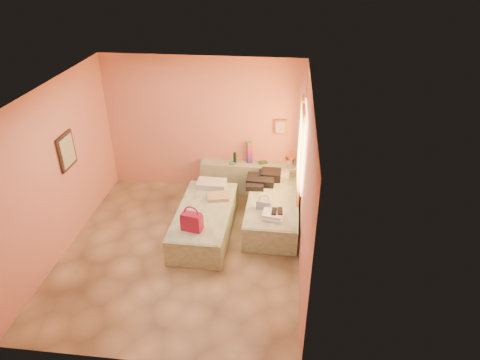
{
  "coord_description": "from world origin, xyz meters",
  "views": [
    {
      "loc": [
        1.65,
        -5.68,
        4.71
      ],
      "look_at": [
        0.9,
        0.85,
        0.97
      ],
      "focal_mm": 32.0,
      "sensor_mm": 36.0,
      "label": 1
    }
  ],
  "objects_px": {
    "towel_stack": "(273,216)",
    "water_bottle": "(235,158)",
    "blue_handbag": "(264,205)",
    "headboard_ledge": "(250,178)",
    "bed_left": "(205,221)",
    "bed_right": "(273,210)",
    "flower_vase": "(290,159)",
    "magenta_handbag": "(192,221)",
    "green_book": "(263,163)"
  },
  "relations": [
    {
      "from": "headboard_ledge",
      "to": "towel_stack",
      "type": "height_order",
      "value": "headboard_ledge"
    },
    {
      "from": "bed_left",
      "to": "green_book",
      "type": "bearing_deg",
      "value": 60.49
    },
    {
      "from": "water_bottle",
      "to": "flower_vase",
      "type": "bearing_deg",
      "value": 3.69
    },
    {
      "from": "bed_left",
      "to": "magenta_handbag",
      "type": "bearing_deg",
      "value": -97.04
    },
    {
      "from": "towel_stack",
      "to": "magenta_handbag",
      "type": "bearing_deg",
      "value": -160.29
    },
    {
      "from": "bed_right",
      "to": "magenta_handbag",
      "type": "distance_m",
      "value": 1.74
    },
    {
      "from": "green_book",
      "to": "towel_stack",
      "type": "distance_m",
      "value": 1.78
    },
    {
      "from": "green_book",
      "to": "bed_right",
      "type": "bearing_deg",
      "value": -100.74
    },
    {
      "from": "bed_left",
      "to": "blue_handbag",
      "type": "height_order",
      "value": "blue_handbag"
    },
    {
      "from": "bed_left",
      "to": "blue_handbag",
      "type": "distance_m",
      "value": 1.11
    },
    {
      "from": "water_bottle",
      "to": "green_book",
      "type": "height_order",
      "value": "water_bottle"
    },
    {
      "from": "water_bottle",
      "to": "blue_handbag",
      "type": "relative_size",
      "value": 0.92
    },
    {
      "from": "flower_vase",
      "to": "blue_handbag",
      "type": "relative_size",
      "value": 1.01
    },
    {
      "from": "water_bottle",
      "to": "magenta_handbag",
      "type": "distance_m",
      "value": 2.2
    },
    {
      "from": "green_book",
      "to": "water_bottle",
      "type": "bearing_deg",
      "value": 162.05
    },
    {
      "from": "towel_stack",
      "to": "water_bottle",
      "type": "bearing_deg",
      "value": 117.53
    },
    {
      "from": "bed_right",
      "to": "towel_stack",
      "type": "height_order",
      "value": "towel_stack"
    },
    {
      "from": "blue_handbag",
      "to": "towel_stack",
      "type": "relative_size",
      "value": 0.73
    },
    {
      "from": "magenta_handbag",
      "to": "blue_handbag",
      "type": "distance_m",
      "value": 1.36
    },
    {
      "from": "flower_vase",
      "to": "blue_handbag",
      "type": "xyz_separation_m",
      "value": [
        -0.44,
        -1.48,
        -0.2
      ]
    },
    {
      "from": "bed_right",
      "to": "water_bottle",
      "type": "relative_size",
      "value": 8.51
    },
    {
      "from": "blue_handbag",
      "to": "bed_right",
      "type": "bearing_deg",
      "value": 71.24
    },
    {
      "from": "green_book",
      "to": "blue_handbag",
      "type": "relative_size",
      "value": 0.68
    },
    {
      "from": "bed_left",
      "to": "green_book",
      "type": "distance_m",
      "value": 1.92
    },
    {
      "from": "bed_right",
      "to": "flower_vase",
      "type": "relative_size",
      "value": 7.76
    },
    {
      "from": "headboard_ledge",
      "to": "green_book",
      "type": "distance_m",
      "value": 0.43
    },
    {
      "from": "green_book",
      "to": "towel_stack",
      "type": "bearing_deg",
      "value": -104.57
    },
    {
      "from": "bed_right",
      "to": "flower_vase",
      "type": "xyz_separation_m",
      "value": [
        0.28,
        1.13,
        0.53
      ]
    },
    {
      "from": "flower_vase",
      "to": "water_bottle",
      "type": "bearing_deg",
      "value": -176.31
    },
    {
      "from": "bed_left",
      "to": "flower_vase",
      "type": "bearing_deg",
      "value": 48.12
    },
    {
      "from": "bed_left",
      "to": "towel_stack",
      "type": "height_order",
      "value": "towel_stack"
    },
    {
      "from": "bed_right",
      "to": "water_bottle",
      "type": "xyz_separation_m",
      "value": [
        -0.85,
        1.06,
        0.52
      ]
    },
    {
      "from": "bed_left",
      "to": "green_book",
      "type": "xyz_separation_m",
      "value": [
        0.94,
        1.62,
        0.41
      ]
    },
    {
      "from": "bed_right",
      "to": "blue_handbag",
      "type": "height_order",
      "value": "blue_handbag"
    },
    {
      "from": "bed_left",
      "to": "magenta_handbag",
      "type": "height_order",
      "value": "magenta_handbag"
    },
    {
      "from": "headboard_ledge",
      "to": "flower_vase",
      "type": "distance_m",
      "value": 0.93
    },
    {
      "from": "flower_vase",
      "to": "headboard_ledge",
      "type": "bearing_deg",
      "value": -174.47
    },
    {
      "from": "bed_right",
      "to": "magenta_handbag",
      "type": "xyz_separation_m",
      "value": [
        -1.29,
        -1.1,
        0.41
      ]
    },
    {
      "from": "water_bottle",
      "to": "green_book",
      "type": "distance_m",
      "value": 0.59
    },
    {
      "from": "green_book",
      "to": "blue_handbag",
      "type": "height_order",
      "value": "green_book"
    },
    {
      "from": "bed_left",
      "to": "green_book",
      "type": "relative_size",
      "value": 11.51
    },
    {
      "from": "blue_handbag",
      "to": "flower_vase",
      "type": "bearing_deg",
      "value": 78.83
    },
    {
      "from": "bed_right",
      "to": "blue_handbag",
      "type": "relative_size",
      "value": 7.87
    },
    {
      "from": "headboard_ledge",
      "to": "bed_left",
      "type": "height_order",
      "value": "headboard_ledge"
    },
    {
      "from": "water_bottle",
      "to": "blue_handbag",
      "type": "bearing_deg",
      "value": -63.85
    },
    {
      "from": "bed_right",
      "to": "green_book",
      "type": "distance_m",
      "value": 1.22
    },
    {
      "from": "headboard_ledge",
      "to": "blue_handbag",
      "type": "bearing_deg",
      "value": -75.3
    },
    {
      "from": "flower_vase",
      "to": "bed_left",
      "type": "bearing_deg",
      "value": -132.51
    },
    {
      "from": "bed_right",
      "to": "towel_stack",
      "type": "distance_m",
      "value": 0.7
    },
    {
      "from": "flower_vase",
      "to": "magenta_handbag",
      "type": "distance_m",
      "value": 2.73
    }
  ]
}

